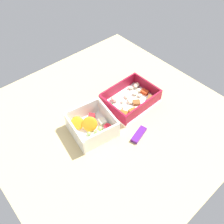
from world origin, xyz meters
TOP-DOWN VIEW (x-y plane):
  - table_surface at (0.00, 0.00)cm, footprint 80.00×80.00cm
  - pasta_container at (-10.92, -0.48)cm, footprint 19.13×14.44cm
  - fruit_bowl at (8.05, 0.47)cm, footprint 15.46×15.54cm
  - candy_bar at (-2.26, 12.46)cm, footprint 7.39×4.24cm

SIDE VIEW (x-z plane):
  - table_surface at x=0.00cm, z-range 0.00..2.00cm
  - candy_bar at x=-2.26cm, z-range 2.00..3.20cm
  - pasta_container at x=-10.92cm, z-range 1.01..6.20cm
  - fruit_bowl at x=8.05cm, z-range 1.07..7.53cm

